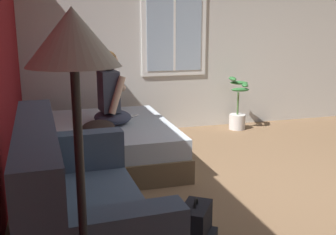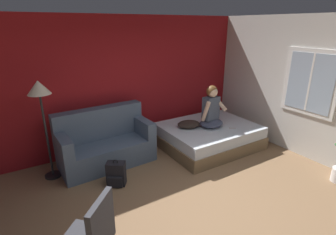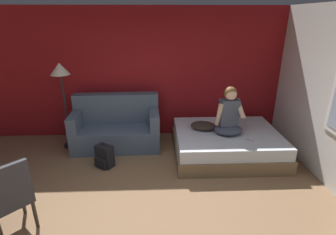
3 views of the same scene
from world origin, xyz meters
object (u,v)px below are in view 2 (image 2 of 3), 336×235
Objects in this scene: throw_pillow at (189,124)px; backpack at (116,174)px; cell_phone at (232,128)px; floor_lamp at (40,97)px; couch at (105,143)px; bed at (208,136)px; person_seated at (211,110)px.

backpack is at bearing -165.31° from throw_pillow.
cell_phone is 3.63m from floor_lamp.
couch is 3.78× the size of backpack.
floor_lamp is (-0.85, 0.83, 1.24)m from backpack.
throw_pillow is 2.83m from floor_lamp.
bed is at bearing -17.42° from throw_pillow.
couch is 1.42m from floor_lamp.
throw_pillow is at bearing -11.46° from couch.
backpack is (-2.23, -0.27, -0.64)m from person_seated.
cell_phone is at bearing -1.39° from backpack.
throw_pillow reaches higher than cell_phone.
throw_pillow is (1.81, 0.47, 0.36)m from backpack.
floor_lamp is at bearing 169.71° from person_seated.
floor_lamp reaches higher than couch.
cell_phone is at bearing -19.97° from couch.
throw_pillow is (-0.44, 0.14, 0.31)m from bed.
throw_pillow is 3.33× the size of cell_phone.
couch is at bearing 165.51° from person_seated.
throw_pillow is at bearing 162.58° from bed.
cell_phone is at bearing -14.76° from floor_lamp.
couch reaches higher than backpack.
bed is 2.27m from backpack.
couch is 2.23m from person_seated.
floor_lamp is at bearing -64.37° from cell_phone.
throw_pillow is 0.28× the size of floor_lamp.
throw_pillow is (-0.42, 0.20, -0.29)m from person_seated.
person_seated is at bearing -10.29° from floor_lamp.
cell_phone is (2.54, -0.06, 0.29)m from backpack.
couch is 1.02× the size of floor_lamp.
couch is 0.85m from backpack.
bed is 2.19m from couch.
floor_lamp reaches higher than throw_pillow.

